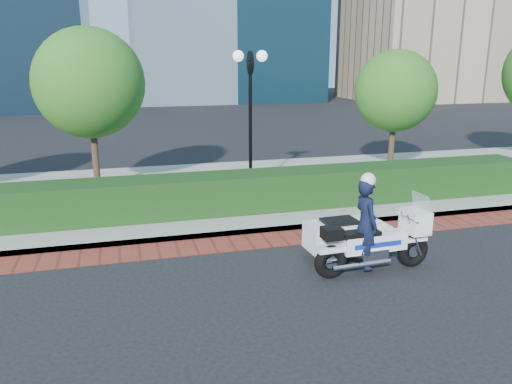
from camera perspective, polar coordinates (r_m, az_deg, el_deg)
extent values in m
plane|color=black|center=(10.32, 1.35, -8.58)|extent=(120.00, 120.00, 0.00)
cube|color=maroon|center=(11.66, -0.77, -5.71)|extent=(60.00, 1.00, 0.01)
cube|color=gray|center=(15.83, -4.87, 0.11)|extent=(60.00, 8.00, 0.15)
cube|color=black|center=(13.41, -3.03, -0.06)|extent=(18.00, 1.20, 1.00)
cylinder|color=black|center=(15.22, -0.63, 0.44)|extent=(0.30, 0.30, 0.30)
cylinder|color=black|center=(14.87, -0.65, 7.35)|extent=(0.10, 0.10, 3.70)
cylinder|color=black|center=(14.74, -0.67, 14.50)|extent=(0.04, 0.70, 0.70)
sphere|color=white|center=(14.65, -2.05, 15.27)|extent=(0.32, 0.32, 0.32)
sphere|color=white|center=(14.83, 0.68, 15.28)|extent=(0.32, 0.32, 0.32)
cylinder|color=#332319|center=(15.84, -17.87, 3.75)|extent=(0.20, 0.20, 2.17)
sphere|color=#266218|center=(15.59, -18.52, 11.72)|extent=(3.20, 3.20, 3.20)
cylinder|color=#332319|center=(18.34, 15.22, 5.00)|extent=(0.20, 0.20, 1.92)
sphere|color=#266218|center=(18.12, 15.64, 11.06)|extent=(2.80, 2.80, 2.80)
torus|color=black|center=(9.81, 8.52, -7.90)|extent=(0.69, 0.24, 0.68)
torus|color=black|center=(10.71, 17.48, -6.43)|extent=(0.69, 0.24, 0.68)
cube|color=silver|center=(10.12, 13.31, -5.59)|extent=(1.35, 0.39, 0.35)
cube|color=silver|center=(10.18, 12.98, -6.93)|extent=(0.58, 0.44, 0.29)
cube|color=silver|center=(10.51, 17.75, -3.19)|extent=(0.44, 0.58, 0.46)
cube|color=silver|center=(10.46, 18.37, -1.26)|extent=(0.15, 0.52, 0.41)
cube|color=black|center=(9.90, 11.84, -4.70)|extent=(0.78, 0.34, 0.10)
cube|color=black|center=(9.60, 8.66, -4.67)|extent=(0.37, 0.34, 0.23)
cube|color=silver|center=(10.78, 9.95, -4.83)|extent=(1.62, 0.79, 0.56)
cube|color=black|center=(10.63, 9.53, -3.33)|extent=(0.74, 0.55, 0.08)
torus|color=black|center=(11.23, 8.26, -5.32)|extent=(0.52, 0.19, 0.51)
imported|color=black|center=(9.89, 12.42, -3.55)|extent=(0.45, 0.66, 1.77)
sphere|color=white|center=(9.65, 12.71, 1.32)|extent=(0.29, 0.29, 0.29)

